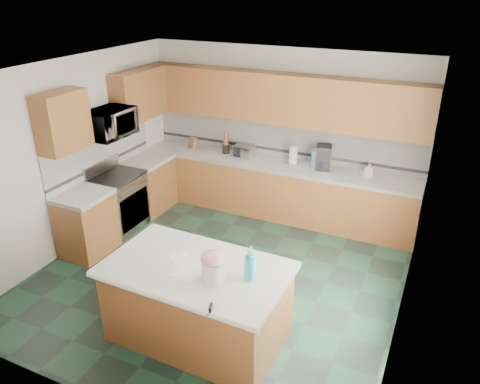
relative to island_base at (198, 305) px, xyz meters
The scene contains 52 objects.
floor 1.25m from the island_base, 106.40° to the left, with size 4.60×4.60×0.00m, color black.
ceiling 2.56m from the island_base, 106.40° to the left, with size 4.60×4.60×0.00m, color white.
wall_back 3.58m from the island_base, 95.50° to the left, with size 4.60×0.04×2.70m, color silver.
wall_front 1.54m from the island_base, 105.55° to the right, with size 4.60×0.04×2.70m, color silver.
wall_left 3.02m from the island_base, 156.97° to the left, with size 0.04×4.60×2.70m, color silver.
wall_right 2.46m from the island_base, 29.55° to the left, with size 0.04×4.60×2.70m, color silver.
back_base_cab 3.14m from the island_base, 96.06° to the left, with size 4.60×0.60×0.86m, color #3E2612.
back_countertop 3.18m from the island_base, 96.06° to the left, with size 4.60×0.64×0.06m, color white.
back_upper_cab 3.61m from the island_base, 95.81° to the left, with size 4.60×0.33×0.78m, color #3E2612.
back_backsplash 3.52m from the island_base, 95.55° to the left, with size 4.60×0.02×0.63m, color silver.
back_accent_band 3.48m from the island_base, 95.56° to the left, with size 4.60×0.01×0.05m, color black.
left_base_cab_rear 3.36m from the island_base, 133.97° to the left, with size 0.60×0.82×0.86m, color #3E2612.
left_counter_rear 3.39m from the island_base, 133.97° to the left, with size 0.64×0.82×0.06m, color white.
left_base_cab_front 2.49m from the island_base, 159.17° to the left, with size 0.60×0.72×0.86m, color #3E2612.
left_counter_front 2.54m from the island_base, 159.17° to the left, with size 0.64×0.72×0.06m, color white.
left_backsplash 3.21m from the island_base, 147.37° to the left, with size 0.02×2.30×0.63m, color silver.
left_accent_band 3.17m from the island_base, 147.31° to the left, with size 0.01×2.30×0.05m, color black.
left_upper_cab_rear 3.86m from the island_base, 134.03° to the left, with size 0.33×1.09×0.78m, color #3E2612.
left_upper_cab_front 3.03m from the island_base, 160.22° to the left, with size 0.33×0.72×0.78m, color #3E2612.
range_body 2.84m from the island_base, 145.09° to the left, with size 0.60×0.76×0.88m, color #B7B7BC.
range_oven_door 2.61m from the island_base, 141.45° to the left, with size 0.02×0.68×0.55m, color black.
range_cooktop 2.88m from the island_base, 145.09° to the left, with size 0.62×0.78×0.04m, color black.
range_handle 2.61m from the island_base, 141.03° to the left, with size 0.02×0.02×0.66m, color #B7B7BC.
range_backguard 3.12m from the island_base, 147.88° to the left, with size 0.06×0.76×0.18m, color #B7B7BC.
microwave 3.13m from the island_base, 145.09° to the left, with size 0.73×0.50×0.41m, color #B7B7BC.
island_base is the anchor object (origin of this frame).
island_top 0.46m from the island_base, ahead, with size 1.91×1.14×0.06m, color white.
island_bullnose 0.73m from the island_base, 90.00° to the right, with size 0.06×0.06×1.91m, color white.
treat_jar 0.69m from the island_base, 28.23° to the right, with size 0.22×0.22×0.23m, color beige.
treat_jar_lid 0.83m from the island_base, 28.23° to the right, with size 0.24×0.24×0.15m, color pink.
treat_jar_knob 0.87m from the island_base, 28.23° to the right, with size 0.03×0.03×0.08m, color tan.
treat_jar_knob_end_l 0.86m from the island_base, 31.99° to the right, with size 0.04×0.04×0.04m, color tan.
treat_jar_knob_end_r 0.89m from the island_base, 25.21° to the right, with size 0.04×0.04×0.04m, color tan.
soap_bottle_island 0.90m from the island_base, ahead, with size 0.14×0.14×0.36m, color #30AAB9.
paper_sheet_a 0.52m from the island_base, 97.77° to the right, with size 0.28×0.21×0.00m, color white.
paper_sheet_b 0.54m from the island_base, 164.11° to the left, with size 0.26×0.19×0.00m, color white.
clamp_body 0.88m from the island_base, 49.55° to the right, with size 0.03×0.09×0.08m, color black.
clamp_handle 0.90m from the island_base, 52.07° to the right, with size 0.01×0.01×0.06m, color black.
knife_block 3.74m from the island_base, 120.64° to the left, with size 0.11×0.09×0.20m, color #472814.
utensil_crock 3.49m from the island_base, 111.27° to the left, with size 0.13×0.13×0.16m, color black.
utensil_bundle 3.52m from the island_base, 111.27° to the left, with size 0.07×0.07×0.23m, color #472814.
toaster_oven 3.35m from the island_base, 105.76° to the left, with size 0.34×0.23×0.19m, color #B7B7BC.
toaster_oven_door 3.25m from the island_base, 106.28° to the left, with size 0.30×0.01×0.15m, color black.
paper_towel 3.29m from the island_base, 90.99° to the left, with size 0.13×0.13×0.30m, color white.
paper_towel_base 3.27m from the island_base, 90.99° to the left, with size 0.20×0.20×0.01m, color #B7B7BC.
water_jug 3.27m from the island_base, 83.77° to the left, with size 0.18×0.18×0.30m, color #5887D8.
water_jug_neck 3.31m from the island_base, 83.77° to the left, with size 0.08×0.08×0.04m, color #5887D8.
coffee_maker 3.31m from the island_base, 82.09° to the left, with size 0.22×0.25×0.38m, color black.
coffee_carafe 3.23m from the island_base, 81.95° to the left, with size 0.16×0.16×0.16m, color black.
soap_bottle_back 3.43m from the island_base, 70.04° to the left, with size 0.09×0.10×0.21m, color white.
soap_back_cap 3.45m from the island_base, 70.04° to the left, with size 0.02×0.02×0.03m, color red.
window_light_proxy 2.42m from the island_base, 25.34° to the left, with size 0.02×1.40×1.10m, color white.
Camera 1 is at (2.47, -4.64, 3.66)m, focal length 35.00 mm.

